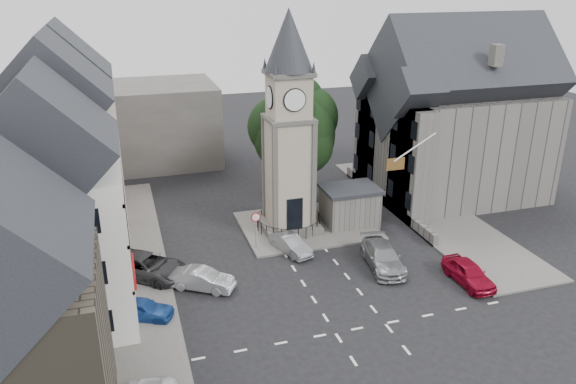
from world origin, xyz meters
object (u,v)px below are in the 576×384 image
object	(u,v)px
clock_tower	(289,126)
car_west_blue	(142,309)
pedestrian	(416,205)
stone_shelter	(350,206)
car_east_red	(469,273)

from	to	relation	value
clock_tower	car_west_blue	world-z (taller)	clock_tower
clock_tower	pedestrian	distance (m)	13.01
clock_tower	car_west_blue	bearing A→B (deg)	-142.16
stone_shelter	car_west_blue	bearing A→B (deg)	-152.62
clock_tower	car_east_red	distance (m)	15.74
pedestrian	stone_shelter	bearing A→B (deg)	0.20
car_east_red	pedestrian	bearing A→B (deg)	77.09
car_west_blue	pedestrian	distance (m)	23.85
clock_tower	stone_shelter	bearing A→B (deg)	-5.84
car_east_red	stone_shelter	bearing A→B (deg)	108.26
stone_shelter	pedestrian	distance (m)	5.98
clock_tower	pedestrian	bearing A→B (deg)	-1.56
clock_tower	car_east_red	world-z (taller)	clock_tower
car_west_blue	car_east_red	bearing A→B (deg)	-70.80
car_west_blue	car_east_red	size ratio (longest dim) A/B	0.87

